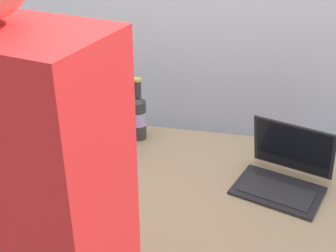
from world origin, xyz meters
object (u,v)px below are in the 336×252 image
(laptop, at_px, (284,173))
(beer_bottle_dark, at_px, (112,122))
(beer_bottle_amber, at_px, (94,111))
(beer_bottle_brown, at_px, (139,116))

(laptop, relative_size, beer_bottle_dark, 1.19)
(laptop, bearing_deg, beer_bottle_dark, 170.30)
(beer_bottle_amber, bearing_deg, beer_bottle_brown, 6.64)
(laptop, height_order, beer_bottle_amber, beer_bottle_amber)
(beer_bottle_brown, relative_size, beer_bottle_amber, 0.91)
(laptop, xyz_separation_m, beer_bottle_dark, (-0.72, 0.12, 0.07))
(beer_bottle_brown, height_order, beer_bottle_dark, beer_bottle_dark)
(laptop, xyz_separation_m, beer_bottle_brown, (-0.63, 0.24, 0.05))
(beer_bottle_amber, bearing_deg, laptop, -14.76)
(laptop, bearing_deg, beer_bottle_amber, 165.24)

